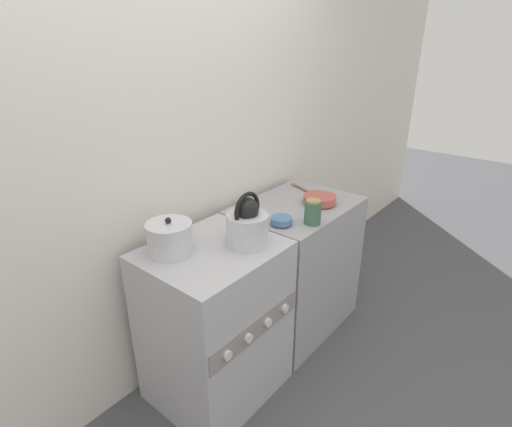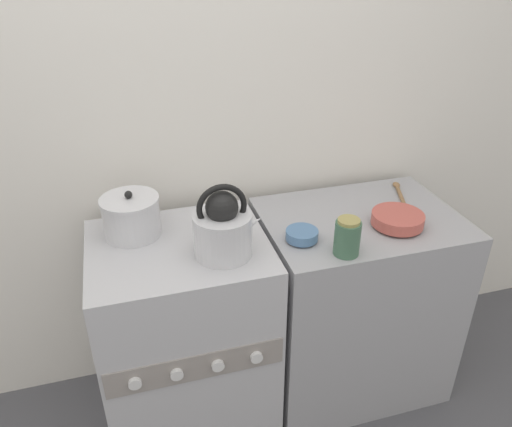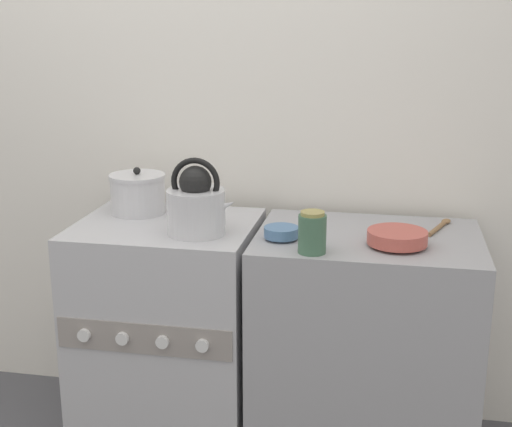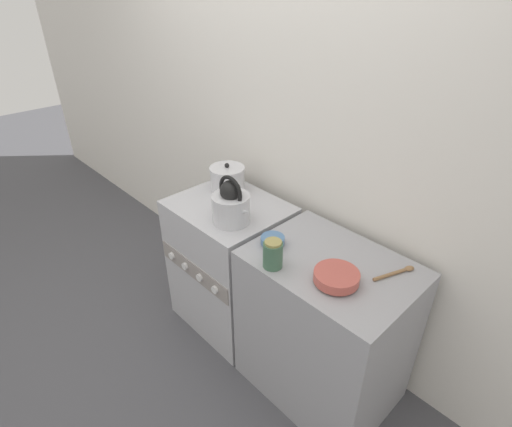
# 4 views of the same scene
# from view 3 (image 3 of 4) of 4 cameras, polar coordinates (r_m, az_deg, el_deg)

# --- Properties ---
(wall_back) EXTENTS (7.00, 0.06, 2.50)m
(wall_back) POSITION_cam_3_polar(r_m,az_deg,el_deg) (2.87, -5.26, 8.67)
(wall_back) COLOR silver
(wall_back) RESTS_ON ground_plane
(stove) EXTENTS (0.64, 0.57, 0.87)m
(stove) POSITION_cam_3_polar(r_m,az_deg,el_deg) (2.75, -6.97, -9.45)
(stove) COLOR #B2B2B7
(stove) RESTS_ON ground_plane
(counter) EXTENTS (0.77, 0.57, 0.86)m
(counter) POSITION_cam_3_polar(r_m,az_deg,el_deg) (2.65, 8.62, -10.66)
(counter) COLOR #99999E
(counter) RESTS_ON ground_plane
(kettle) EXTENTS (0.25, 0.20, 0.27)m
(kettle) POSITION_cam_3_polar(r_m,az_deg,el_deg) (2.44, -4.79, 0.69)
(kettle) COLOR silver
(kettle) RESTS_ON stove
(cooking_pot) EXTENTS (0.21, 0.21, 0.18)m
(cooking_pot) POSITION_cam_3_polar(r_m,az_deg,el_deg) (2.74, -9.43, 1.60)
(cooking_pot) COLOR silver
(cooking_pot) RESTS_ON stove
(enamel_bowl) EXTENTS (0.20, 0.20, 0.05)m
(enamel_bowl) POSITION_cam_3_polar(r_m,az_deg,el_deg) (2.38, 11.23, -1.89)
(enamel_bowl) COLOR #B75147
(enamel_bowl) RESTS_ON counter
(small_ceramic_bowl) EXTENTS (0.12, 0.12, 0.04)m
(small_ceramic_bowl) POSITION_cam_3_polar(r_m,az_deg,el_deg) (2.42, 2.04, -1.51)
(small_ceramic_bowl) COLOR #4C729E
(small_ceramic_bowl) RESTS_ON counter
(storage_jar) EXTENTS (0.09, 0.09, 0.14)m
(storage_jar) POSITION_cam_3_polar(r_m,az_deg,el_deg) (2.27, 4.52, -1.54)
(storage_jar) COLOR #3F664C
(storage_jar) RESTS_ON counter
(wooden_spoon) EXTENTS (0.10, 0.21, 0.02)m
(wooden_spoon) POSITION_cam_3_polar(r_m,az_deg,el_deg) (2.63, 14.52, -0.97)
(wooden_spoon) COLOR olive
(wooden_spoon) RESTS_ON counter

